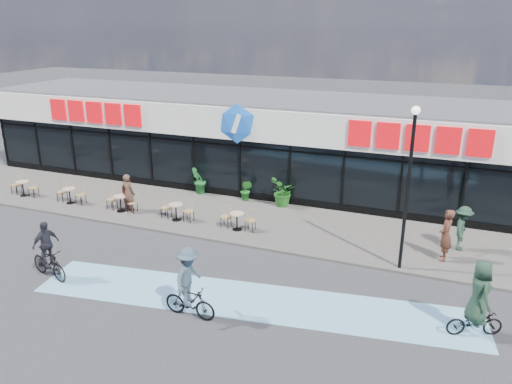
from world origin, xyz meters
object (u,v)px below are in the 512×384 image
Objects in this scene: lamp_post at (409,177)px; cyclist_a at (189,286)px; potted_plant_right at (246,190)px; pedestrian_a at (446,235)px; patron_left at (128,193)px; potted_plant_mid at (283,192)px; potted_plant_left at (199,181)px; cyclist_b at (477,305)px; patron_right at (128,194)px; pedestrian_b at (463,228)px.

cyclist_a is at bearing -135.88° from lamp_post.
lamp_post is 5.50× the size of potted_plant_right.
cyclist_a reaches higher than pedestrian_a.
pedestrian_a is (13.42, 0.12, 0.08)m from patron_left.
potted_plant_mid is 9.57m from cyclist_a.
potted_plant_left is 0.60× the size of cyclist_b.
potted_plant_mid is 0.70× the size of pedestrian_a.
potted_plant_mid is 7.08m from patron_right.
pedestrian_a is at bearing -23.15° from potted_plant_mid.
patron_left is 9.17m from cyclist_a.
patron_right reaches higher than potted_plant_mid.
potted_plant_left is at bearing 85.35° from pedestrian_b.
potted_plant_left is at bearing 178.44° from potted_plant_mid.
cyclist_a is (0.34, -9.56, 0.26)m from potted_plant_mid.
potted_plant_mid is 0.91× the size of patron_right.
patron_right is (-12.22, 1.35, -2.59)m from lamp_post.
patron_right is at bearing -123.38° from potted_plant_left.
cyclist_a is at bearing 159.82° from patron_right.
pedestrian_b is (7.74, -1.95, 0.19)m from potted_plant_mid.
potted_plant_mid is 11.03m from cyclist_b.
patron_left is 13.42m from pedestrian_a.
pedestrian_a is (1.39, 1.22, -2.37)m from lamp_post.
patron_left is 0.77× the size of cyclist_b.
patron_left reaches higher than potted_plant_mid.
potted_plant_right is 5.48m from patron_left.
patron_left is 0.79× the size of cyclist_a.
potted_plant_mid is at bearing -113.68° from pedestrian_a.
cyclist_b is at bearing -37.01° from potted_plant_right.
patron_left reaches higher than patron_right.
pedestrian_a is at bearing -19.15° from potted_plant_right.
lamp_post is 2.49× the size of cyclist_b.
pedestrian_a reaches higher than patron_right.
lamp_post is at bearing -179.88° from patron_left.
potted_plant_left is 0.71× the size of pedestrian_a.
cyclist_a is at bearing -63.78° from potted_plant_left.
lamp_post is at bearing 144.88° from pedestrian_b.
cyclist_a reaches higher than potted_plant_left.
patron_right is (-6.44, -2.94, 0.07)m from potted_plant_mid.
lamp_post is 12.56m from patron_right.
lamp_post reaches higher than patron_right.
pedestrian_a is 4.49m from cyclist_b.
potted_plant_right is 0.70× the size of patron_right.
pedestrian_b is at bearing -11.89° from potted_plant_right.
potted_plant_right is 9.57m from pedestrian_a.
patron_right is 15.25m from cyclist_b.
potted_plant_mid is 1.31× the size of potted_plant_right.
patron_left is (-4.39, -3.25, 0.36)m from potted_plant_right.
lamp_post is 11.43m from potted_plant_left.
potted_plant_left is at bearing 156.66° from lamp_post.
potted_plant_mid is at bearing 137.46° from cyclist_b.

